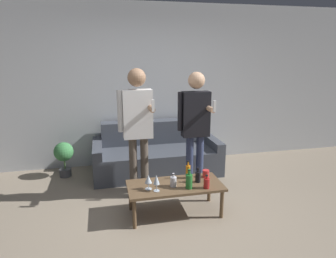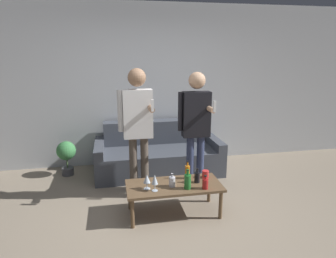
# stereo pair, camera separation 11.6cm
# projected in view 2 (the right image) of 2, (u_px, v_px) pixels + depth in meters

# --- Properties ---
(ground_plane) EXTENTS (16.00, 16.00, 0.00)m
(ground_plane) POSITION_uv_depth(u_px,v_px,m) (178.00, 232.00, 3.27)
(ground_plane) COLOR gray
(wall_back) EXTENTS (8.00, 0.06, 2.70)m
(wall_back) POSITION_uv_depth(u_px,v_px,m) (149.00, 86.00, 5.11)
(wall_back) COLOR silver
(wall_back) RESTS_ON ground_plane
(couch) EXTENTS (2.00, 0.93, 0.79)m
(couch) POSITION_uv_depth(u_px,v_px,m) (158.00, 154.00, 4.92)
(couch) COLOR #474C56
(couch) RESTS_ON ground_plane
(coffee_table) EXTENTS (1.13, 0.52, 0.38)m
(coffee_table) POSITION_uv_depth(u_px,v_px,m) (174.00, 188.00, 3.56)
(coffee_table) COLOR brown
(coffee_table) RESTS_ON ground_plane
(bottle_orange) EXTENTS (0.08, 0.08, 0.23)m
(bottle_orange) POSITION_uv_depth(u_px,v_px,m) (188.00, 181.00, 3.42)
(bottle_orange) COLOR #23752D
(bottle_orange) RESTS_ON coffee_table
(bottle_green) EXTENTS (0.07, 0.07, 0.16)m
(bottle_green) POSITION_uv_depth(u_px,v_px,m) (205.00, 183.00, 3.43)
(bottle_green) COLOR #B21E1E
(bottle_green) RESTS_ON coffee_table
(bottle_dark) EXTENTS (0.07, 0.07, 0.16)m
(bottle_dark) POSITION_uv_depth(u_px,v_px,m) (172.00, 181.00, 3.48)
(bottle_dark) COLOR silver
(bottle_dark) RESTS_ON coffee_table
(bottle_yellow) EXTENTS (0.06, 0.06, 0.23)m
(bottle_yellow) POSITION_uv_depth(u_px,v_px,m) (187.00, 172.00, 3.70)
(bottle_yellow) COLOR orange
(bottle_yellow) RESTS_ON coffee_table
(bottle_red) EXTENTS (0.07, 0.07, 0.18)m
(bottle_red) POSITION_uv_depth(u_px,v_px,m) (197.00, 177.00, 3.59)
(bottle_red) COLOR black
(bottle_red) RESTS_ON coffee_table
(wine_glass_near) EXTENTS (0.07, 0.07, 0.19)m
(wine_glass_near) POSITION_uv_depth(u_px,v_px,m) (155.00, 180.00, 3.36)
(wine_glass_near) COLOR silver
(wine_glass_near) RESTS_ON coffee_table
(wine_glass_far) EXTENTS (0.08, 0.08, 0.17)m
(wine_glass_far) POSITION_uv_depth(u_px,v_px,m) (147.00, 179.00, 3.41)
(wine_glass_far) COLOR silver
(wine_glass_far) RESTS_ON coffee_table
(cup_on_table) EXTENTS (0.08, 0.08, 0.09)m
(cup_on_table) POSITION_uv_depth(u_px,v_px,m) (205.00, 174.00, 3.74)
(cup_on_table) COLOR red
(cup_on_table) RESTS_ON coffee_table
(person_standing_left) EXTENTS (0.44, 0.43, 1.72)m
(person_standing_left) POSITION_uv_depth(u_px,v_px,m) (138.00, 122.00, 3.83)
(person_standing_left) COLOR brown
(person_standing_left) RESTS_ON ground_plane
(person_standing_right) EXTENTS (0.43, 0.42, 1.66)m
(person_standing_right) POSITION_uv_depth(u_px,v_px,m) (196.00, 122.00, 3.98)
(person_standing_right) COLOR navy
(person_standing_right) RESTS_ON ground_plane
(potted_plant) EXTENTS (0.30, 0.30, 0.56)m
(potted_plant) POSITION_uv_depth(u_px,v_px,m) (66.00, 154.00, 4.70)
(potted_plant) COLOR #4C4C51
(potted_plant) RESTS_ON ground_plane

